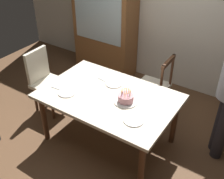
# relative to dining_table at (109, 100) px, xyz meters

# --- Properties ---
(ground) EXTENTS (6.40, 6.40, 0.00)m
(ground) POSITION_rel_dining_table_xyz_m (0.00, 0.00, -0.66)
(ground) COLOR brown
(back_wall) EXTENTS (6.40, 0.10, 2.60)m
(back_wall) POSITION_rel_dining_table_xyz_m (0.00, 1.85, 0.64)
(back_wall) COLOR silver
(back_wall) RESTS_ON ground
(dining_table) EXTENTS (1.63, 1.08, 0.74)m
(dining_table) POSITION_rel_dining_table_xyz_m (0.00, 0.00, 0.00)
(dining_table) COLOR beige
(dining_table) RESTS_ON ground
(birthday_cake) EXTENTS (0.28, 0.28, 0.16)m
(birthday_cake) POSITION_rel_dining_table_xyz_m (0.24, -0.00, 0.12)
(birthday_cake) COLOR silver
(birthday_cake) RESTS_ON dining_table
(plate_near_celebrant) EXTENTS (0.22, 0.22, 0.01)m
(plate_near_celebrant) POSITION_rel_dining_table_xyz_m (-0.45, -0.24, 0.09)
(plate_near_celebrant) COLOR white
(plate_near_celebrant) RESTS_ON dining_table
(plate_far_side) EXTENTS (0.22, 0.22, 0.01)m
(plate_far_side) POSITION_rel_dining_table_xyz_m (-0.08, 0.24, 0.09)
(plate_far_side) COLOR white
(plate_far_side) RESTS_ON dining_table
(plate_near_guest) EXTENTS (0.22, 0.22, 0.01)m
(plate_near_guest) POSITION_rel_dining_table_xyz_m (0.49, -0.24, 0.09)
(plate_near_guest) COLOR white
(plate_near_guest) RESTS_ON dining_table
(fork_near_celebrant) EXTENTS (0.18, 0.03, 0.01)m
(fork_near_celebrant) POSITION_rel_dining_table_xyz_m (-0.61, -0.24, 0.08)
(fork_near_celebrant) COLOR silver
(fork_near_celebrant) RESTS_ON dining_table
(fork_far_side) EXTENTS (0.18, 0.04, 0.01)m
(fork_far_side) POSITION_rel_dining_table_xyz_m (-0.24, 0.24, 0.08)
(fork_far_side) COLOR silver
(fork_far_side) RESTS_ON dining_table
(chair_spindle_back) EXTENTS (0.45, 0.45, 0.95)m
(chair_spindle_back) POSITION_rel_dining_table_xyz_m (0.21, 0.86, -0.20)
(chair_spindle_back) COLOR beige
(chair_spindle_back) RESTS_ON ground
(chair_upholstered) EXTENTS (0.46, 0.45, 0.95)m
(chair_upholstered) POSITION_rel_dining_table_xyz_m (-1.20, 0.09, -0.13)
(chair_upholstered) COLOR beige
(chair_upholstered) RESTS_ON ground
(china_cabinet) EXTENTS (1.10, 0.45, 1.90)m
(china_cabinet) POSITION_rel_dining_table_xyz_m (-1.13, 1.56, 0.29)
(china_cabinet) COLOR brown
(china_cabinet) RESTS_ON ground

